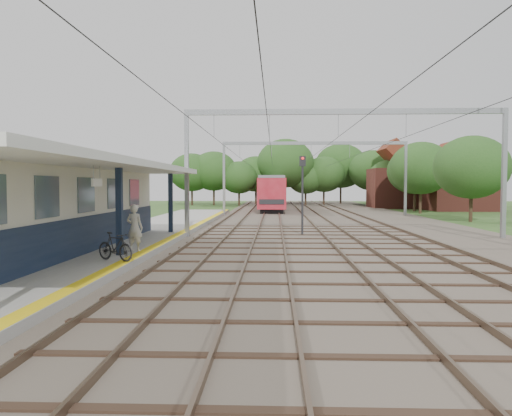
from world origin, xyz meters
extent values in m
plane|color=#2D4C1E|center=(0.00, 0.00, 0.00)|extent=(160.00, 160.00, 0.00)
cube|color=#473D33|center=(4.00, 30.00, 0.05)|extent=(18.00, 90.00, 0.10)
cube|color=gray|center=(-7.50, 14.00, 0.17)|extent=(5.00, 52.00, 0.35)
cube|color=yellow|center=(-5.25, 14.00, 0.35)|extent=(0.45, 52.00, 0.01)
cube|color=beige|center=(-8.90, 7.00, 2.05)|extent=(3.20, 18.00, 3.40)
cube|color=#111D36|center=(-7.28, 7.00, 1.05)|extent=(0.06, 18.00, 1.40)
cube|color=slate|center=(-7.27, 7.00, 2.55)|extent=(0.05, 16.00, 1.30)
cube|color=#111D36|center=(-5.90, 6.00, 1.95)|extent=(0.22, 0.22, 3.20)
cube|color=#111D36|center=(-5.90, 15.00, 1.95)|extent=(0.22, 0.22, 3.20)
cube|color=silver|center=(-7.80, 6.00, 3.67)|extent=(6.40, 20.00, 0.24)
cube|color=white|center=(-6.00, 4.00, 3.00)|extent=(0.06, 0.85, 0.26)
cube|color=brown|center=(-4.22, 30.00, 0.17)|extent=(0.07, 88.00, 0.15)
cube|color=brown|center=(-2.78, 30.00, 0.17)|extent=(0.07, 88.00, 0.15)
cube|color=brown|center=(-1.22, 30.00, 0.17)|extent=(0.07, 88.00, 0.15)
cube|color=brown|center=(0.22, 30.00, 0.17)|extent=(0.07, 88.00, 0.15)
cube|color=brown|center=(2.48, 30.00, 0.17)|extent=(0.07, 88.00, 0.15)
cube|color=brown|center=(3.92, 30.00, 0.17)|extent=(0.07, 88.00, 0.15)
cube|color=brown|center=(6.08, 30.00, 0.17)|extent=(0.07, 88.00, 0.15)
cube|color=brown|center=(7.52, 30.00, 0.17)|extent=(0.07, 88.00, 0.15)
cube|color=gray|center=(-5.00, 15.00, 3.50)|extent=(0.22, 0.22, 7.00)
cube|color=gray|center=(12.00, 15.00, 3.50)|extent=(0.22, 0.22, 7.00)
cube|color=gray|center=(3.50, 15.00, 6.85)|extent=(17.00, 0.20, 0.30)
cube|color=gray|center=(-5.00, 35.00, 3.50)|extent=(0.22, 0.22, 7.00)
cube|color=gray|center=(12.00, 35.00, 3.50)|extent=(0.22, 0.22, 7.00)
cube|color=gray|center=(3.50, 35.00, 6.85)|extent=(17.00, 0.20, 0.30)
cylinder|color=black|center=(-3.50, 30.00, 5.50)|extent=(0.02, 88.00, 0.02)
cylinder|color=black|center=(-0.50, 30.00, 5.50)|extent=(0.02, 88.00, 0.02)
cylinder|color=black|center=(3.20, 30.00, 5.50)|extent=(0.02, 88.00, 0.02)
cylinder|color=black|center=(6.80, 30.00, 5.50)|extent=(0.02, 88.00, 0.02)
cylinder|color=#382619|center=(-10.00, 61.00, 1.44)|extent=(0.28, 0.28, 2.88)
ellipsoid|color=#1C4418|center=(-10.00, 61.00, 4.96)|extent=(6.72, 6.72, 5.76)
cylinder|color=#382619|center=(-4.00, 63.00, 1.26)|extent=(0.28, 0.28, 2.52)
ellipsoid|color=#1C4418|center=(-4.00, 63.00, 4.34)|extent=(5.88, 5.88, 5.04)
cylinder|color=#382619|center=(2.00, 60.00, 1.62)|extent=(0.28, 0.28, 3.24)
ellipsoid|color=#1C4418|center=(2.00, 60.00, 5.58)|extent=(7.56, 7.56, 6.48)
cylinder|color=#382619|center=(8.00, 62.00, 1.35)|extent=(0.28, 0.28, 2.70)
ellipsoid|color=#1C4418|center=(8.00, 62.00, 4.65)|extent=(6.30, 6.30, 5.40)
cylinder|color=#382619|center=(14.50, 38.00, 1.26)|extent=(0.28, 0.28, 2.52)
ellipsoid|color=#1C4418|center=(14.50, 38.00, 4.34)|extent=(5.88, 5.88, 5.04)
cylinder|color=#382619|center=(15.00, 54.00, 1.44)|extent=(0.28, 0.28, 2.88)
ellipsoid|color=#1C4418|center=(15.00, 54.00, 4.96)|extent=(6.72, 6.72, 5.76)
cube|color=brown|center=(21.00, 46.00, 2.25)|extent=(7.00, 6.00, 4.50)
cube|color=maroon|center=(21.00, 46.00, 5.40)|extent=(4.99, 6.12, 4.99)
cube|color=brown|center=(16.00, 52.00, 2.50)|extent=(8.00, 6.00, 5.00)
cube|color=maroon|center=(16.00, 52.00, 5.90)|extent=(5.52, 6.12, 5.52)
imported|color=beige|center=(-5.63, 7.02, 1.26)|extent=(0.75, 0.57, 1.83)
imported|color=black|center=(-5.60, 4.55, 0.83)|extent=(1.62, 1.19, 0.97)
cube|color=black|center=(-0.50, 44.96, 0.32)|extent=(2.27, 16.23, 0.44)
cube|color=maroon|center=(-0.50, 44.96, 2.09)|extent=(2.84, 17.64, 3.08)
cube|color=black|center=(-0.50, 44.96, 2.40)|extent=(2.88, 16.23, 0.88)
cube|color=slate|center=(-0.50, 44.96, 3.75)|extent=(2.61, 17.64, 0.28)
cube|color=black|center=(-0.50, 63.19, 0.32)|extent=(2.27, 16.23, 0.44)
cube|color=maroon|center=(-0.50, 63.19, 2.09)|extent=(2.84, 17.64, 3.08)
cube|color=black|center=(-0.50, 63.19, 2.40)|extent=(2.88, 16.23, 0.88)
cube|color=slate|center=(-0.50, 63.19, 3.75)|extent=(2.61, 17.64, 0.28)
cylinder|color=black|center=(1.35, 15.99, 2.08)|extent=(0.15, 0.15, 4.16)
cube|color=black|center=(1.35, 15.99, 4.26)|extent=(0.35, 0.27, 0.57)
sphere|color=red|center=(1.35, 15.89, 4.41)|extent=(0.15, 0.15, 0.15)
camera|label=1|loc=(-0.21, -12.04, 2.91)|focal=35.00mm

